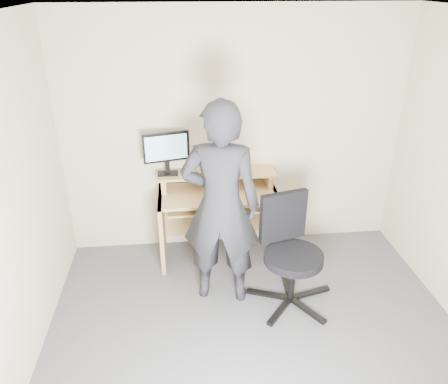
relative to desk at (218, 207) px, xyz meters
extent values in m
plane|color=#555459|center=(0.20, -1.53, -0.55)|extent=(3.50, 3.50, 0.00)
cube|color=beige|center=(0.20, 0.22, 0.70)|extent=(3.50, 0.02, 2.50)
cube|color=white|center=(0.20, -1.53, 1.95)|extent=(3.50, 3.50, 0.02)
cube|color=tan|center=(-0.58, -0.08, -0.17)|extent=(0.04, 0.60, 0.75)
cube|color=tan|center=(0.58, -0.08, -0.17)|extent=(0.04, 0.60, 0.75)
cube|color=tan|center=(0.00, -0.08, 0.19)|extent=(1.20, 0.60, 0.03)
cube|color=tan|center=(0.00, -0.16, 0.09)|extent=(1.02, 0.38, 0.02)
cube|color=tan|center=(-0.54, 0.07, 0.28)|extent=(0.05, 0.28, 0.15)
cube|color=tan|center=(0.54, 0.07, 0.28)|extent=(0.05, 0.28, 0.15)
cube|color=tan|center=(0.00, 0.07, 0.35)|extent=(1.20, 0.30, 0.02)
cube|color=tan|center=(0.00, 0.21, -0.12)|extent=(1.20, 0.03, 0.65)
cube|color=black|center=(-0.49, 0.07, 0.37)|extent=(0.20, 0.13, 0.01)
cube|color=black|center=(-0.49, 0.09, 0.44)|extent=(0.05, 0.04, 0.13)
cube|color=black|center=(-0.49, 0.07, 0.65)|extent=(0.46, 0.14, 0.30)
cube|color=#8CC7F1|center=(-0.49, 0.05, 0.65)|extent=(0.41, 0.10, 0.25)
cube|color=black|center=(-0.09, 0.08, 0.46)|extent=(0.08, 0.14, 0.20)
cylinder|color=silver|center=(0.19, 0.07, 0.46)|extent=(0.10, 0.10, 0.19)
cube|color=black|center=(0.24, 0.06, 0.37)|extent=(0.09, 0.14, 0.01)
cube|color=black|center=(-0.21, -0.01, 0.38)|extent=(0.05, 0.05, 0.03)
torus|color=silver|center=(-0.11, 0.13, 0.37)|extent=(0.17, 0.17, 0.06)
cube|color=black|center=(0.06, -0.17, 0.12)|extent=(0.48, 0.26, 0.03)
ellipsoid|color=black|center=(0.31, -0.18, 0.22)|extent=(0.10, 0.06, 0.04)
cube|color=black|center=(0.79, -0.86, -0.51)|extent=(0.40, 0.15, 0.03)
cube|color=black|center=(0.60, -0.70, -0.51)|extent=(0.07, 0.40, 0.03)
cube|color=black|center=(0.39, -0.84, -0.51)|extent=(0.39, 0.19, 0.03)
cube|color=black|center=(0.45, -1.07, -0.51)|extent=(0.29, 0.34, 0.03)
cube|color=black|center=(0.70, -1.09, -0.51)|extent=(0.26, 0.36, 0.03)
cylinder|color=black|center=(0.58, -0.91, -0.29)|extent=(0.06, 0.06, 0.42)
cylinder|color=black|center=(0.58, -0.91, -0.06)|extent=(0.52, 0.52, 0.07)
cube|color=black|center=(0.53, -0.69, 0.24)|extent=(0.44, 0.17, 0.47)
imported|color=black|center=(-0.04, -0.72, 0.39)|extent=(0.76, 0.57, 1.88)
camera|label=1|loc=(-0.36, -4.00, 2.15)|focal=35.00mm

